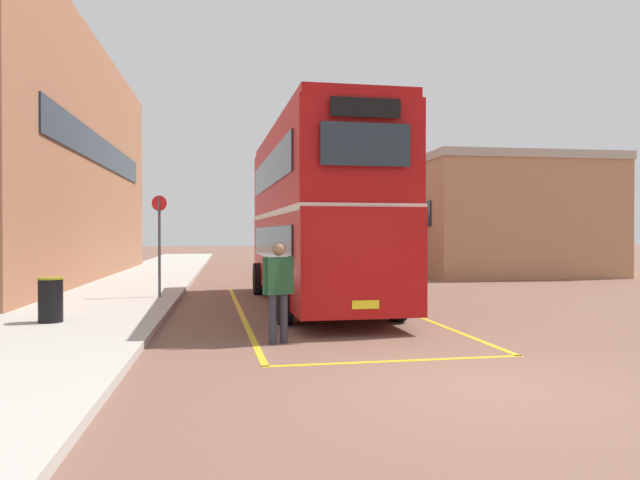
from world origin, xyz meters
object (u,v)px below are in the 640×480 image
at_px(bus_stop_sign, 159,236).
at_px(single_deck_bus, 325,238).
at_px(double_decker_bus, 315,212).
at_px(pedestrian_boarding, 278,284).
at_px(litter_bin, 51,300).

bearing_deg(bus_stop_sign, single_deck_bus, 65.28).
xyz_separation_m(single_deck_bus, bus_stop_sign, (-7.32, -15.91, 0.22)).
height_order(double_decker_bus, single_deck_bus, double_decker_bus).
bearing_deg(single_deck_bus, double_decker_bus, -99.97).
distance_m(double_decker_bus, pedestrian_boarding, 5.80).
xyz_separation_m(double_decker_bus, pedestrian_boarding, (-1.44, -5.42, -1.46)).
xyz_separation_m(single_deck_bus, litter_bin, (-8.97, -20.56, -1.04)).
height_order(pedestrian_boarding, litter_bin, pedestrian_boarding).
bearing_deg(single_deck_bus, bus_stop_sign, -114.72).
relative_size(pedestrian_boarding, bus_stop_sign, 0.62).
bearing_deg(single_deck_bus, litter_bin, -113.55).
relative_size(double_decker_bus, litter_bin, 11.41).
xyz_separation_m(single_deck_bus, pedestrian_boarding, (-4.51, -22.86, -0.59)).
relative_size(double_decker_bus, bus_stop_sign, 3.62).
bearing_deg(pedestrian_boarding, double_decker_bus, 75.11).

